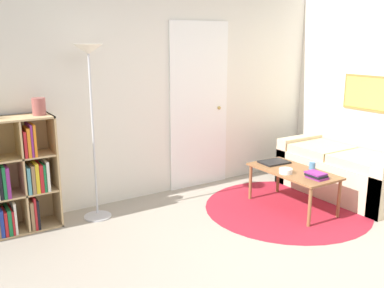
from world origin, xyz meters
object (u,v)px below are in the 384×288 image
(laptop, at_px, (274,162))
(vase_on_shelf, at_px, (39,106))
(floor_lamp, at_px, (90,79))
(coffee_table, at_px, (293,174))
(cup, at_px, (312,166))
(bowl, at_px, (286,171))
(bookshelf, at_px, (2,180))
(couch, at_px, (348,170))

(laptop, xyz_separation_m, vase_on_shelf, (-2.43, 0.71, 0.76))
(floor_lamp, distance_m, coffee_table, 2.39)
(coffee_table, bearing_deg, laptop, 86.98)
(floor_lamp, xyz_separation_m, cup, (2.14, -1.00, -0.98))
(bowl, bearing_deg, laptop, 64.62)
(laptop, relative_size, bowl, 2.34)
(coffee_table, height_order, bowl, bowl)
(bookshelf, height_order, laptop, bookshelf)
(coffee_table, bearing_deg, floor_lamp, 154.55)
(floor_lamp, bearing_deg, coffee_table, -25.45)
(couch, relative_size, bowl, 10.75)
(couch, distance_m, coffee_table, 0.95)
(bookshelf, height_order, floor_lamp, floor_lamp)
(coffee_table, distance_m, vase_on_shelf, 2.75)
(coffee_table, xyz_separation_m, bowl, (-0.15, -0.04, 0.07))
(laptop, xyz_separation_m, bowl, (-0.17, -0.36, 0.02))
(bookshelf, bearing_deg, floor_lamp, -7.58)
(floor_lamp, distance_m, vase_on_shelf, 0.56)
(laptop, distance_m, bowl, 0.40)
(couch, bearing_deg, laptop, 160.56)
(bookshelf, xyz_separation_m, bowl, (2.65, -1.07, -0.07))
(bowl, xyz_separation_m, vase_on_shelf, (-2.26, 1.07, 0.75))
(bookshelf, height_order, vase_on_shelf, vase_on_shelf)
(bookshelf, relative_size, coffee_table, 1.14)
(cup, height_order, vase_on_shelf, vase_on_shelf)
(couch, xyz_separation_m, laptop, (-0.92, 0.33, 0.16))
(floor_lamp, xyz_separation_m, couch, (2.87, -0.92, -1.18))
(cup, bearing_deg, floor_lamp, 154.91)
(couch, relative_size, laptop, 4.59)
(floor_lamp, distance_m, couch, 3.24)
(laptop, height_order, cup, cup)
(couch, distance_m, laptop, 0.99)
(couch, bearing_deg, cup, -173.85)
(bowl, relative_size, vase_on_shelf, 0.86)
(bookshelf, distance_m, coffee_table, 3.00)
(bookshelf, relative_size, floor_lamp, 0.63)
(coffee_table, relative_size, cup, 12.89)
(floor_lamp, xyz_separation_m, bowl, (1.78, -0.96, -1.00))
(bookshelf, xyz_separation_m, floor_lamp, (0.87, -0.12, 0.92))
(coffee_table, bearing_deg, couch, -0.10)
(floor_lamp, relative_size, coffee_table, 1.81)
(bookshelf, relative_size, couch, 0.74)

